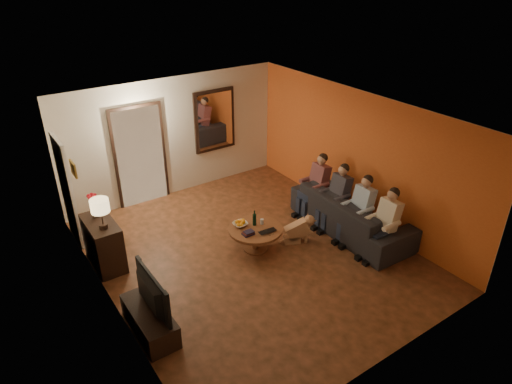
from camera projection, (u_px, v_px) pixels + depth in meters
floor at (252, 254)px, 8.25m from camera, size 5.00×6.00×0.01m
ceiling at (251, 116)px, 7.03m from camera, size 5.00×6.00×0.01m
back_wall at (174, 137)px, 9.83m from camera, size 5.00×0.02×2.60m
front_wall at (391, 286)px, 5.45m from camera, size 5.00×0.02×2.60m
left_wall at (104, 237)px, 6.39m from camera, size 0.02×6.00×2.60m
right_wall at (358, 157)px, 8.89m from camera, size 0.02×6.00×2.60m
orange_accent at (357, 157)px, 8.89m from camera, size 0.01×6.00×2.60m
kitchen_doorway at (140, 157)px, 9.53m from camera, size 1.00×0.06×2.10m
door_trim at (140, 157)px, 9.52m from camera, size 1.12×0.04×2.22m
fridge_glimpse at (152, 160)px, 9.73m from camera, size 0.45×0.03×1.70m
mirror_frame at (215, 120)px, 10.21m from camera, size 1.00×0.05×1.40m
mirror_glass at (215, 121)px, 10.18m from camera, size 0.86×0.02×1.26m
white_door at (67, 191)px, 8.22m from camera, size 0.06×0.85×2.04m
framed_art at (73, 169)px, 7.09m from camera, size 0.03×0.28×0.24m
art_canvas at (74, 169)px, 7.10m from camera, size 0.01×0.22×0.18m
dresser at (104, 243)px, 7.80m from camera, size 0.45×0.95×0.85m
table_lamp at (101, 214)px, 7.31m from camera, size 0.30×0.30×0.54m
flower_vase at (93, 205)px, 7.66m from camera, size 0.14×0.14×0.44m
tv_stand at (150, 321)px, 6.50m from camera, size 0.45×1.12×0.37m
tv at (146, 294)px, 6.27m from camera, size 1.04×0.14×0.60m
sofa at (351, 213)px, 8.79m from camera, size 2.61×1.12×0.75m
person_a at (385, 225)px, 7.98m from camera, size 0.60×0.40×1.20m
person_b at (360, 211)px, 8.42m from camera, size 0.60×0.40×1.20m
person_c at (337, 198)px, 8.86m from camera, size 0.60×0.40×1.20m
person_d at (317, 187)px, 9.30m from camera, size 0.60×0.40×1.20m
dog at (297, 229)px, 8.48m from camera, size 0.61×0.45×0.56m
coffee_table at (255, 239)px, 8.29m from camera, size 1.08×1.08×0.45m
bowl at (240, 224)px, 8.24m from camera, size 0.26×0.26×0.06m
oranges at (240, 221)px, 8.21m from camera, size 0.20×0.20×0.08m
wine_bottle at (254, 218)px, 8.21m from camera, size 0.07×0.07×0.31m
wine_glass at (262, 222)px, 8.28m from camera, size 0.06×0.06×0.10m
book_stack at (248, 233)px, 7.98m from camera, size 0.20×0.15×0.07m
laptop at (269, 233)px, 8.02m from camera, size 0.34×0.24×0.03m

